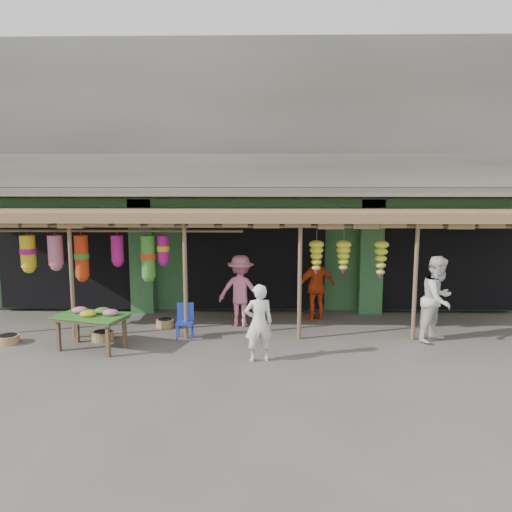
{
  "coord_description": "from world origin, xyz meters",
  "views": [
    {
      "loc": [
        0.27,
        -10.86,
        3.43
      ],
      "look_at": [
        0.02,
        1.0,
        1.67
      ],
      "focal_mm": 35.0,
      "sensor_mm": 36.0,
      "label": 1
    }
  ],
  "objects_px": {
    "blue_chair": "(185,319)",
    "person_shopper": "(241,291)",
    "person_right": "(438,299)",
    "person_front": "(259,323)",
    "flower_table": "(92,317)",
    "person_vendor": "(317,286)"
  },
  "relations": [
    {
      "from": "blue_chair",
      "to": "person_front",
      "type": "height_order",
      "value": "person_front"
    },
    {
      "from": "flower_table",
      "to": "blue_chair",
      "type": "bearing_deg",
      "value": 40.4
    },
    {
      "from": "person_front",
      "to": "person_vendor",
      "type": "relative_size",
      "value": 0.88
    },
    {
      "from": "person_front",
      "to": "person_shopper",
      "type": "xyz_separation_m",
      "value": [
        -0.47,
        2.4,
        0.1
      ]
    },
    {
      "from": "flower_table",
      "to": "person_front",
      "type": "distance_m",
      "value": 3.49
    },
    {
      "from": "person_right",
      "to": "person_vendor",
      "type": "bearing_deg",
      "value": 103.63
    },
    {
      "from": "person_front",
      "to": "person_right",
      "type": "xyz_separation_m",
      "value": [
        3.85,
        1.29,
        0.18
      ]
    },
    {
      "from": "person_shopper",
      "to": "person_right",
      "type": "bearing_deg",
      "value": 177.22
    },
    {
      "from": "flower_table",
      "to": "person_right",
      "type": "relative_size",
      "value": 0.86
    },
    {
      "from": "person_shopper",
      "to": "flower_table",
      "type": "bearing_deg",
      "value": 42.56
    },
    {
      "from": "flower_table",
      "to": "person_vendor",
      "type": "xyz_separation_m",
      "value": [
        4.84,
        2.32,
        0.17
      ]
    },
    {
      "from": "person_shopper",
      "to": "person_front",
      "type": "bearing_deg",
      "value": 112.66
    },
    {
      "from": "person_vendor",
      "to": "person_front",
      "type": "bearing_deg",
      "value": 43.79
    },
    {
      "from": "blue_chair",
      "to": "person_shopper",
      "type": "xyz_separation_m",
      "value": [
        1.19,
        1.0,
        0.42
      ]
    },
    {
      "from": "person_right",
      "to": "person_vendor",
      "type": "height_order",
      "value": "person_right"
    },
    {
      "from": "person_right",
      "to": "person_vendor",
      "type": "relative_size",
      "value": 1.09
    },
    {
      "from": "person_front",
      "to": "person_vendor",
      "type": "xyz_separation_m",
      "value": [
        1.4,
        2.93,
        0.1
      ]
    },
    {
      "from": "person_vendor",
      "to": "person_shopper",
      "type": "height_order",
      "value": "same"
    },
    {
      "from": "blue_chair",
      "to": "person_shopper",
      "type": "distance_m",
      "value": 1.61
    },
    {
      "from": "blue_chair",
      "to": "person_right",
      "type": "xyz_separation_m",
      "value": [
        5.5,
        -0.11,
        0.5
      ]
    },
    {
      "from": "person_vendor",
      "to": "person_shopper",
      "type": "bearing_deg",
      "value": -4.68
    },
    {
      "from": "person_vendor",
      "to": "flower_table",
      "type": "bearing_deg",
      "value": 4.89
    }
  ]
}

